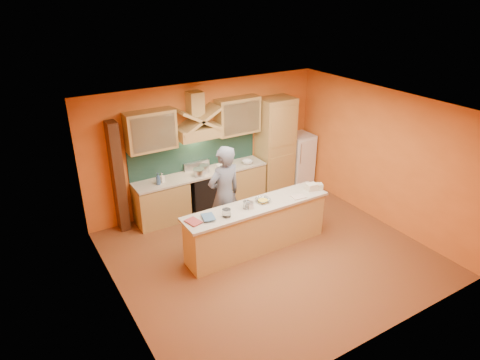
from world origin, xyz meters
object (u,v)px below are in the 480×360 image
fridge (299,159)px  stove (202,192)px  mixing_bowl (263,200)px  kitchen_scale (250,206)px  person (224,195)px

fridge → stove: bearing=180.0°
fridge → mixing_bowl: bearing=-141.6°
kitchen_scale → person: bearing=126.2°
kitchen_scale → mixing_bowl: 0.34m
fridge → kitchen_scale: fridge is taller
person → kitchen_scale: bearing=99.6°
person → kitchen_scale: (0.18, -0.61, 0.00)m
fridge → mixing_bowl: size_ratio=4.97×
stove → mixing_bowl: 1.96m
stove → kitchen_scale: kitchen_scale is taller
fridge → kitchen_scale: bearing=-144.2°
stove → kitchen_scale: bearing=-89.5°
kitchen_scale → mixing_bowl: (0.34, 0.08, -0.02)m
kitchen_scale → mixing_bowl: bearing=32.1°
stove → fridge: fridge is taller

